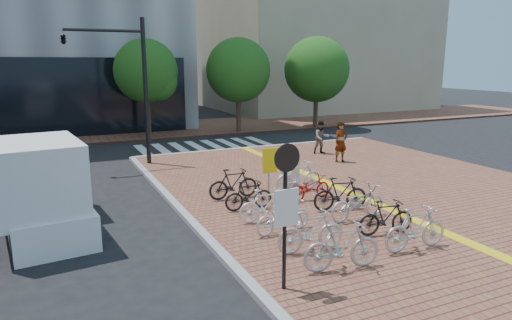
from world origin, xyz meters
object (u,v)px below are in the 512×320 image
bike_11 (299,176)px  pedestrian_a (341,142)px  bike_0 (342,246)px  bike_1 (311,231)px  box_truck (43,188)px  traffic_light_pole (109,64)px  bike_9 (340,194)px  bike_3 (266,205)px  bike_5 (233,184)px  utility_box (290,171)px  bike_8 (358,203)px  notice_sign (286,200)px  pedestrian_b (321,137)px  bike_4 (249,195)px  bike_7 (386,217)px  bike_10 (310,187)px  yellow_sign (269,166)px  bike_6 (416,229)px  bike_2 (283,216)px

bike_11 → pedestrian_a: 5.58m
bike_0 → pedestrian_a: 11.52m
bike_1 → box_truck: 7.52m
bike_0 → traffic_light_pole: (-3.09, 12.93, 3.91)m
bike_9 → traffic_light_pole: traffic_light_pole is taller
bike_3 → bike_5: size_ratio=0.95×
utility_box → box_truck: 8.33m
bike_8 → bike_11: 3.31m
bike_11 → notice_sign: bearing=145.6°
bike_0 → utility_box: size_ratio=1.47×
pedestrian_b → box_truck: box_truck is taller
bike_4 → utility_box: bearing=-51.2°
bike_5 → bike_11: size_ratio=0.93×
bike_7 → bike_10: bike_7 is taller
bike_1 → yellow_sign: yellow_sign is taller
bike_8 → pedestrian_a: pedestrian_a is taller
bike_1 → bike_5: (-0.04, 4.95, -0.01)m
bike_4 → box_truck: bearing=82.8°
bike_5 → bike_8: bike_5 is taller
yellow_sign → notice_sign: size_ratio=0.61×
bike_1 → bike_11: bike_11 is taller
bike_10 → bike_1: bearing=140.2°
pedestrian_a → utility_box: size_ratio=1.49×
bike_7 → box_truck: (-8.32, 4.50, 0.66)m
notice_sign → traffic_light_pole: bearing=96.5°
bike_10 → utility_box: size_ratio=1.28×
bike_6 → notice_sign: notice_sign is taller
bike_4 → bike_8: size_ratio=0.80×
pedestrian_a → bike_2: bearing=-135.9°
bike_10 → yellow_sign: 1.74m
utility_box → bike_6: bearing=-89.9°
bike_4 → bike_3: bearing=-176.5°
bike_7 → bike_4: bearing=45.7°
bike_1 → bike_11: 5.33m
bike_3 → pedestrian_a: pedestrian_a is taller
box_truck → bike_4: bearing=-10.1°
bike_6 → bike_10: bike_6 is taller
bike_8 → yellow_sign: bearing=30.4°
bike_3 → bike_10: bike_3 is taller
bike_4 → pedestrian_a: (6.75, 4.69, 0.46)m
bike_3 → bike_7: bike_3 is taller
bike_7 → pedestrian_b: (4.51, 10.23, 0.34)m
bike_7 → box_truck: size_ratio=0.33×
bike_11 → pedestrian_b: bearing=-41.2°
bike_4 → bike_9: size_ratio=0.88×
bike_1 → utility_box: bearing=-18.6°
bike_6 → bike_10: (-0.12, 4.76, -0.13)m
pedestrian_b → utility_box: 6.74m
bike_11 → bike_9: bearing=-178.8°
bike_9 → bike_6: bearing=-171.2°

